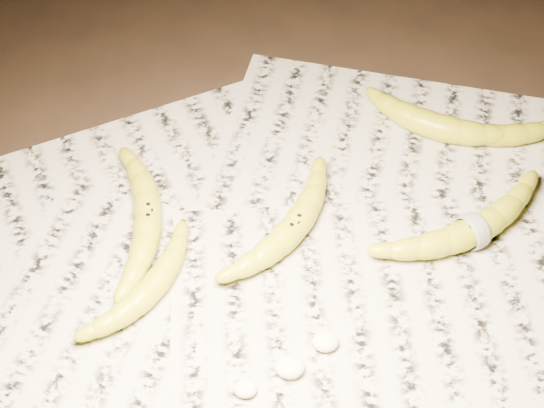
{
  "coord_description": "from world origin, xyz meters",
  "views": [
    {
      "loc": [
        -0.04,
        -0.57,
        0.81
      ],
      "look_at": [
        -0.01,
        0.04,
        0.05
      ],
      "focal_mm": 50.0,
      "sensor_mm": 36.0,
      "label": 1
    }
  ],
  "objects_px": {
    "banana_left_b": "(150,288)",
    "banana_upper_b": "(436,124)",
    "banana_taped": "(473,229)",
    "banana_center": "(294,226)",
    "banana_upper_a": "(505,133)",
    "banana_left_a": "(148,216)"
  },
  "relations": [
    {
      "from": "banana_left_b",
      "to": "banana_center",
      "type": "xyz_separation_m",
      "value": [
        0.18,
        0.08,
        0.0
      ]
    },
    {
      "from": "banana_left_b",
      "to": "banana_upper_a",
      "type": "height_order",
      "value": "banana_left_b"
    },
    {
      "from": "banana_center",
      "to": "banana_upper_b",
      "type": "bearing_deg",
      "value": -14.6
    },
    {
      "from": "banana_center",
      "to": "banana_upper_a",
      "type": "xyz_separation_m",
      "value": [
        0.31,
        0.15,
        -0.0
      ]
    },
    {
      "from": "banana_left_b",
      "to": "banana_upper_b",
      "type": "relative_size",
      "value": 0.89
    },
    {
      "from": "banana_left_a",
      "to": "banana_left_b",
      "type": "relative_size",
      "value": 1.25
    },
    {
      "from": "banana_left_a",
      "to": "banana_upper_a",
      "type": "bearing_deg",
      "value": -78.17
    },
    {
      "from": "banana_left_a",
      "to": "banana_upper_b",
      "type": "xyz_separation_m",
      "value": [
        0.41,
        0.15,
        0.0
      ]
    },
    {
      "from": "banana_upper_a",
      "to": "banana_upper_b",
      "type": "relative_size",
      "value": 0.86
    },
    {
      "from": "banana_left_a",
      "to": "banana_left_b",
      "type": "height_order",
      "value": "banana_left_a"
    },
    {
      "from": "banana_taped",
      "to": "banana_upper_b",
      "type": "distance_m",
      "value": 0.19
    },
    {
      "from": "banana_center",
      "to": "banana_taped",
      "type": "xyz_separation_m",
      "value": [
        0.23,
        -0.02,
        0.0
      ]
    },
    {
      "from": "banana_left_b",
      "to": "banana_center",
      "type": "bearing_deg",
      "value": -28.37
    },
    {
      "from": "banana_center",
      "to": "banana_taped",
      "type": "bearing_deg",
      "value": -57.37
    },
    {
      "from": "banana_upper_b",
      "to": "banana_taped",
      "type": "bearing_deg",
      "value": -60.14
    },
    {
      "from": "banana_left_b",
      "to": "banana_taped",
      "type": "height_order",
      "value": "banana_taped"
    },
    {
      "from": "banana_center",
      "to": "banana_taped",
      "type": "height_order",
      "value": "banana_taped"
    },
    {
      "from": "banana_left_b",
      "to": "banana_taped",
      "type": "relative_size",
      "value": 0.74
    },
    {
      "from": "banana_center",
      "to": "banana_upper_a",
      "type": "height_order",
      "value": "banana_center"
    },
    {
      "from": "banana_left_a",
      "to": "banana_upper_b",
      "type": "relative_size",
      "value": 1.11
    },
    {
      "from": "banana_center",
      "to": "banana_taped",
      "type": "relative_size",
      "value": 0.88
    },
    {
      "from": "banana_left_b",
      "to": "banana_center",
      "type": "relative_size",
      "value": 0.84
    }
  ]
}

